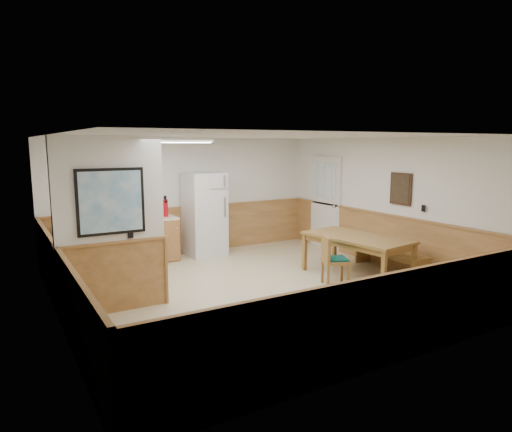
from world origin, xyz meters
TOP-DOWN VIEW (x-y plane):
  - ground at (0.00, 0.00)m, footprint 6.00×6.00m
  - ceiling at (0.00, 0.00)m, footprint 6.00×6.00m
  - back_wall at (0.00, 3.00)m, footprint 6.00×0.02m
  - right_wall at (3.00, 0.00)m, footprint 0.02×6.00m
  - left_wall at (-3.00, 0.00)m, footprint 0.02×6.00m
  - wainscot_back at (0.00, 2.98)m, footprint 6.00×0.04m
  - wainscot_right at (2.98, 0.00)m, footprint 0.04×6.00m
  - wainscot_left at (-2.98, 0.00)m, footprint 0.04×6.00m
  - partition_wall at (-2.25, 0.19)m, footprint 1.50×0.20m
  - kitchen_counter at (-1.21, 2.68)m, footprint 2.20×0.61m
  - exterior_door at (2.96, 1.90)m, footprint 0.07×1.02m
  - kitchen_window at (-2.10, 2.98)m, footprint 0.80×0.04m
  - wall_painting at (2.97, -0.30)m, footprint 0.04×0.50m
  - fluorescent_fixture at (-0.80, 1.30)m, footprint 1.20×0.30m
  - refrigerator at (0.26, 2.63)m, footprint 0.83×0.75m
  - dining_table at (1.93, -0.29)m, footprint 1.22×2.03m
  - dining_bench at (2.70, -0.36)m, footprint 0.53×1.73m
  - dining_chair at (1.21, -0.44)m, footprint 0.66×0.57m
  - fire_extinguisher at (-0.59, 2.67)m, footprint 0.11×0.11m
  - soap_bottle at (-2.08, 2.68)m, footprint 0.07×0.07m

SIDE VIEW (x-z plane):
  - ground at x=0.00m, z-range 0.00..0.00m
  - dining_bench at x=2.70m, z-range 0.12..0.57m
  - kitchen_counter at x=-1.21m, z-range -0.04..0.96m
  - dining_chair at x=1.21m, z-range 0.07..0.92m
  - wainscot_back at x=0.00m, z-range 0.00..1.00m
  - wainscot_right at x=2.98m, z-range 0.00..1.00m
  - wainscot_left at x=-2.98m, z-range 0.00..1.00m
  - dining_table at x=1.93m, z-range 0.29..1.04m
  - refrigerator at x=0.26m, z-range 0.00..1.78m
  - soap_bottle at x=-2.08m, z-range 0.90..1.12m
  - exterior_door at x=2.96m, z-range -0.02..2.13m
  - fire_extinguisher at x=-0.59m, z-range 0.87..1.31m
  - partition_wall at x=-2.25m, z-range -0.02..2.48m
  - back_wall at x=0.00m, z-range 0.00..2.50m
  - right_wall at x=3.00m, z-range 0.00..2.50m
  - left_wall at x=-3.00m, z-range 0.00..2.50m
  - kitchen_window at x=-2.10m, z-range 1.05..2.05m
  - wall_painting at x=2.97m, z-range 1.25..1.85m
  - fluorescent_fixture at x=-0.80m, z-range 2.40..2.49m
  - ceiling at x=0.00m, z-range 2.49..2.51m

